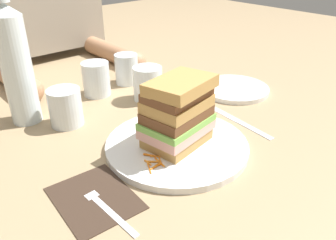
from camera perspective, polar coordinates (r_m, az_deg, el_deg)
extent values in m
plane|color=#9E8460|center=(0.68, 2.43, -4.30)|extent=(3.00, 3.00, 0.00)
cylinder|color=white|center=(0.67, 1.73, -4.43)|extent=(0.28, 0.28, 0.01)
cube|color=tan|center=(0.66, 1.75, -3.13)|extent=(0.13, 0.11, 0.02)
cube|color=#E0A393|center=(0.65, 1.77, -1.59)|extent=(0.14, 0.11, 0.02)
cube|color=#7AB74C|center=(0.64, 1.80, -0.37)|extent=(0.14, 0.11, 0.01)
cube|color=brown|center=(0.63, 1.82, 0.94)|extent=(0.14, 0.10, 0.02)
cube|color=tan|center=(0.62, 1.85, 2.67)|extent=(0.13, 0.11, 0.02)
cube|color=brown|center=(0.62, 1.87, 4.28)|extent=(0.13, 0.10, 0.02)
cube|color=tan|center=(0.61, 2.14, 5.91)|extent=(0.13, 0.11, 0.03)
cylinder|color=orange|center=(0.61, -1.45, -7.10)|extent=(0.01, 0.03, 0.00)
cylinder|color=orange|center=(0.60, -2.23, -7.81)|extent=(0.02, 0.01, 0.00)
cylinder|color=orange|center=(0.60, -1.83, -7.70)|extent=(0.02, 0.00, 0.00)
cylinder|color=orange|center=(0.62, -1.82, -6.15)|extent=(0.02, 0.02, 0.00)
cylinder|color=orange|center=(0.61, -3.43, -7.18)|extent=(0.00, 0.02, 0.00)
cylinder|color=orange|center=(0.63, -3.24, -5.90)|extent=(0.02, 0.02, 0.00)
cylinder|color=orange|center=(0.60, -3.21, -8.05)|extent=(0.02, 0.03, 0.00)
cylinder|color=orange|center=(0.61, -2.58, -7.04)|extent=(0.02, 0.02, 0.00)
cylinder|color=orange|center=(0.61, -1.35, -6.79)|extent=(0.02, 0.03, 0.00)
cylinder|color=orange|center=(0.71, 6.55, -1.79)|extent=(0.02, 0.02, 0.00)
cylinder|color=orange|center=(0.72, 6.29, -1.12)|extent=(0.01, 0.03, 0.00)
cylinder|color=orange|center=(0.71, 6.12, -1.86)|extent=(0.03, 0.01, 0.00)
cylinder|color=orange|center=(0.73, 6.24, -0.92)|extent=(0.02, 0.01, 0.00)
cylinder|color=orange|center=(0.70, 4.75, -1.81)|extent=(0.01, 0.03, 0.00)
cube|color=#38281E|center=(0.57, -12.31, -12.68)|extent=(0.13, 0.15, 0.00)
cube|color=silver|center=(0.53, -9.06, -15.43)|extent=(0.01, 0.11, 0.00)
cube|color=silver|center=(0.57, -12.77, -12.04)|extent=(0.02, 0.02, 0.00)
cylinder|color=silver|center=(0.59, -13.51, -10.36)|extent=(0.00, 0.04, 0.00)
cylinder|color=silver|center=(0.59, -13.99, -10.58)|extent=(0.00, 0.04, 0.00)
cylinder|color=silver|center=(0.59, -14.46, -10.79)|extent=(0.00, 0.04, 0.00)
cylinder|color=silver|center=(0.59, -14.95, -11.01)|extent=(0.00, 0.04, 0.00)
cube|color=silver|center=(0.76, 14.46, -1.61)|extent=(0.03, 0.10, 0.00)
cube|color=silver|center=(0.82, 9.25, 1.22)|extent=(0.03, 0.11, 0.00)
cylinder|color=white|center=(0.86, -3.44, 6.16)|extent=(0.07, 0.07, 0.09)
cylinder|color=orange|center=(0.87, -3.42, 5.64)|extent=(0.07, 0.07, 0.07)
cylinder|color=silver|center=(0.79, -24.04, 7.45)|extent=(0.06, 0.06, 0.23)
cone|color=silver|center=(0.76, -26.00, 16.53)|extent=(0.06, 0.06, 0.02)
cylinder|color=silver|center=(0.91, -12.02, 6.80)|extent=(0.07, 0.07, 0.09)
cylinder|color=silver|center=(0.97, -7.01, 8.54)|extent=(0.07, 0.07, 0.08)
cylinder|color=silver|center=(0.77, -16.91, 2.07)|extent=(0.07, 0.07, 0.08)
cylinder|color=white|center=(0.94, 11.09, 5.20)|extent=(0.19, 0.19, 0.01)
cylinder|color=tan|center=(1.04, -24.79, 6.67)|extent=(0.06, 0.26, 0.06)
cylinder|color=tan|center=(1.17, -9.35, 11.13)|extent=(0.06, 0.26, 0.06)
sphere|color=tan|center=(0.92, -22.08, 4.65)|extent=(0.06, 0.06, 0.06)
sphere|color=tan|center=(1.07, -5.40, 9.70)|extent=(0.06, 0.06, 0.06)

